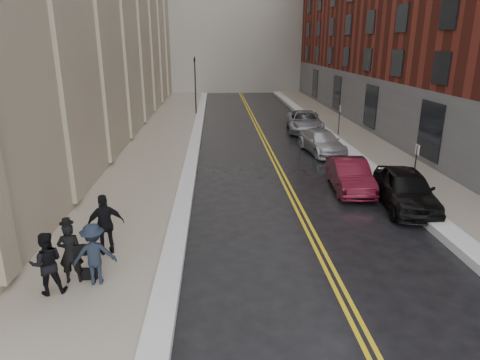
{
  "coord_description": "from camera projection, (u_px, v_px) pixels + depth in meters",
  "views": [
    {
      "loc": [
        -0.8,
        -9.55,
        6.44
      ],
      "look_at": [
        0.05,
        5.38,
        1.6
      ],
      "focal_mm": 32.0,
      "sensor_mm": 36.0,
      "label": 1
    }
  ],
  "objects": [
    {
      "name": "car_black",
      "position": [
        406.0,
        189.0,
        17.23
      ],
      "size": [
        2.47,
        4.87,
        1.59
      ],
      "primitive_type": "imported",
      "rotation": [
        0.0,
        0.0,
        -0.13
      ],
      "color": "black",
      "rests_on": "ground"
    },
    {
      "name": "car_silver_far",
      "position": [
        305.0,
        121.0,
        32.11
      ],
      "size": [
        3.05,
        5.63,
        1.5
      ],
      "primitive_type": "imported",
      "rotation": [
        0.0,
        0.0,
        -0.11
      ],
      "color": "#96999E",
      "rests_on": "ground"
    },
    {
      "name": "parking_sign_far",
      "position": [
        339.0,
        118.0,
        30.11
      ],
      "size": [
        0.06,
        0.35,
        2.23
      ],
      "color": "black",
      "rests_on": "ground"
    },
    {
      "name": "parking_sign_near",
      "position": [
        415.0,
        164.0,
        18.71
      ],
      "size": [
        0.06,
        0.35,
        2.23
      ],
      "color": "black",
      "rests_on": "ground"
    },
    {
      "name": "snow_ridge_right",
      "position": [
        344.0,
        148.0,
        26.64
      ],
      "size": [
        0.85,
        60.8,
        0.3
      ],
      "primitive_type": "cube",
      "color": "silver",
      "rests_on": "ground"
    },
    {
      "name": "sidewalk_left",
      "position": [
        156.0,
        152.0,
        26.03
      ],
      "size": [
        4.0,
        64.0,
        0.15
      ],
      "primitive_type": "cube",
      "color": "gray",
      "rests_on": "ground"
    },
    {
      "name": "car_silver_near",
      "position": [
        322.0,
        142.0,
        25.89
      ],
      "size": [
        2.46,
        4.83,
        1.34
      ],
      "primitive_type": "imported",
      "rotation": [
        0.0,
        0.0,
        0.13
      ],
      "color": "#A6A9AE",
      "rests_on": "ground"
    },
    {
      "name": "car_maroon",
      "position": [
        350.0,
        175.0,
        19.29
      ],
      "size": [
        1.8,
        4.39,
        1.41
      ],
      "primitive_type": "imported",
      "rotation": [
        0.0,
        0.0,
        -0.07
      ],
      "color": "#490D1A",
      "rests_on": "ground"
    },
    {
      "name": "pedestrian_b",
      "position": [
        94.0,
        254.0,
        11.46
      ],
      "size": [
        1.22,
        0.83,
        1.74
      ],
      "primitive_type": "imported",
      "rotation": [
        0.0,
        0.0,
        3.31
      ],
      "color": "black",
      "rests_on": "sidewalk_left"
    },
    {
      "name": "lane_stripe_a",
      "position": [
        268.0,
        151.0,
        26.42
      ],
      "size": [
        0.12,
        64.0,
        0.01
      ],
      "primitive_type": "cube",
      "color": "gold",
      "rests_on": "ground"
    },
    {
      "name": "sidewalk_right",
      "position": [
        373.0,
        149.0,
        26.76
      ],
      "size": [
        3.0,
        64.0,
        0.15
      ],
      "primitive_type": "cube",
      "color": "gray",
      "rests_on": "ground"
    },
    {
      "name": "snow_ridge_left",
      "position": [
        193.0,
        150.0,
        26.14
      ],
      "size": [
        0.7,
        60.8,
        0.26
      ],
      "primitive_type": "cube",
      "color": "silver",
      "rests_on": "ground"
    },
    {
      "name": "ground",
      "position": [
        250.0,
        302.0,
        11.1
      ],
      "size": [
        160.0,
        160.0,
        0.0
      ],
      "primitive_type": "plane",
      "color": "black",
      "rests_on": "ground"
    },
    {
      "name": "pedestrian_main",
      "position": [
        70.0,
        253.0,
        11.52
      ],
      "size": [
        0.69,
        0.5,
        1.74
      ],
      "primitive_type": "imported",
      "rotation": [
        0.0,
        0.0,
        3.28
      ],
      "color": "black",
      "rests_on": "sidewalk_left"
    },
    {
      "name": "building_right",
      "position": [
        465.0,
        5.0,
        31.12
      ],
      "size": [
        14.0,
        50.0,
        18.0
      ],
      "primitive_type": "cube",
      "color": "maroon",
      "rests_on": "ground"
    },
    {
      "name": "lane_stripe_b",
      "position": [
        272.0,
        151.0,
        26.44
      ],
      "size": [
        0.12,
        64.0,
        0.01
      ],
      "primitive_type": "cube",
      "color": "gold",
      "rests_on": "ground"
    },
    {
      "name": "pedestrian_c",
      "position": [
        105.0,
        224.0,
        13.08
      ],
      "size": [
        1.23,
        0.84,
        1.93
      ],
      "primitive_type": "imported",
      "rotation": [
        0.0,
        0.0,
        3.5
      ],
      "color": "black",
      "rests_on": "sidewalk_left"
    },
    {
      "name": "traffic_signal",
      "position": [
        195.0,
        81.0,
        38.51
      ],
      "size": [
        0.18,
        0.15,
        5.2
      ],
      "color": "black",
      "rests_on": "ground"
    },
    {
      "name": "pedestrian_a",
      "position": [
        47.0,
        263.0,
        11.0
      ],
      "size": [
        0.98,
        0.86,
        1.71
      ],
      "primitive_type": "imported",
      "rotation": [
        0.0,
        0.0,
        3.43
      ],
      "color": "black",
      "rests_on": "sidewalk_left"
    }
  ]
}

